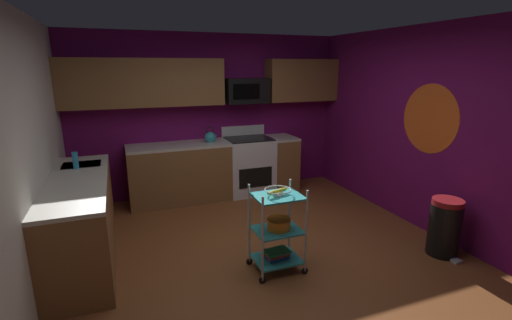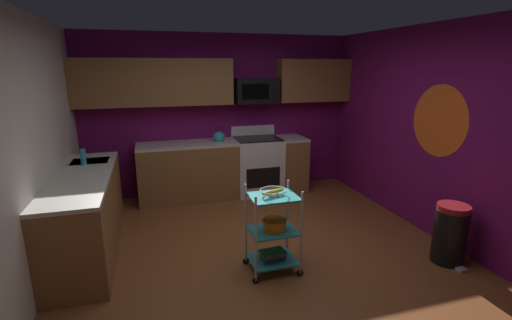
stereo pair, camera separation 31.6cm
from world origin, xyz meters
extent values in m
cube|color=brown|center=(0.00, 0.00, -0.02)|extent=(4.40, 4.80, 0.04)
cube|color=#6B1156|center=(0.00, 2.43, 1.30)|extent=(4.52, 0.06, 2.60)
cube|color=silver|center=(-2.23, 0.00, 1.30)|extent=(0.06, 4.80, 2.60)
cube|color=#6B1156|center=(2.23, 0.00, 1.30)|extent=(0.06, 4.80, 2.60)
cylinder|color=#E5591E|center=(2.20, 0.00, 1.45)|extent=(0.00, 0.87, 0.87)
cube|color=brown|center=(0.00, 2.10, 0.44)|extent=(2.75, 0.60, 0.88)
cube|color=beige|center=(0.00, 2.10, 0.90)|extent=(2.75, 0.60, 0.04)
cube|color=brown|center=(-1.90, 0.71, 0.44)|extent=(0.60, 2.17, 0.88)
cube|color=beige|center=(-1.90, 0.71, 0.90)|extent=(0.60, 2.17, 0.04)
cube|color=#B7BABC|center=(-1.90, 1.35, 0.84)|extent=(0.44, 0.36, 0.16)
cube|color=white|center=(0.55, 2.10, 0.46)|extent=(0.76, 0.64, 0.92)
cube|color=black|center=(0.55, 1.78, 0.35)|extent=(0.56, 0.01, 0.32)
cube|color=white|center=(0.55, 2.39, 1.01)|extent=(0.76, 0.06, 0.18)
cube|color=black|center=(0.55, 2.10, 0.93)|extent=(0.72, 0.60, 0.02)
cube|color=brown|center=(-1.02, 2.23, 1.85)|extent=(2.35, 0.33, 0.70)
cube|color=brown|center=(1.58, 2.23, 1.85)|extent=(1.25, 0.33, 0.70)
cube|color=black|center=(0.55, 2.21, 1.70)|extent=(0.70, 0.38, 0.40)
cube|color=black|center=(0.49, 2.02, 1.70)|extent=(0.44, 0.01, 0.24)
cylinder|color=silver|center=(-0.24, -0.48, 0.47)|extent=(0.02, 0.02, 0.88)
cylinder|color=black|center=(-0.24, -0.48, 0.04)|extent=(0.07, 0.02, 0.07)
cylinder|color=silver|center=(0.23, -0.48, 0.47)|extent=(0.02, 0.02, 0.88)
cylinder|color=black|center=(0.23, -0.48, 0.04)|extent=(0.07, 0.02, 0.07)
cylinder|color=silver|center=(-0.24, -0.10, 0.47)|extent=(0.02, 0.02, 0.88)
cylinder|color=black|center=(-0.24, -0.10, 0.04)|extent=(0.07, 0.02, 0.07)
cylinder|color=silver|center=(0.23, -0.10, 0.47)|extent=(0.02, 0.02, 0.88)
cylinder|color=black|center=(0.23, -0.10, 0.04)|extent=(0.07, 0.02, 0.07)
cube|color=teal|center=(0.00, -0.29, 0.12)|extent=(0.48, 0.38, 0.02)
cube|color=teal|center=(0.00, -0.29, 0.45)|extent=(0.48, 0.38, 0.02)
cube|color=teal|center=(0.00, -0.29, 0.82)|extent=(0.48, 0.38, 0.02)
torus|color=silver|center=(0.00, -0.29, 0.89)|extent=(0.27, 0.27, 0.01)
cylinder|color=silver|center=(0.00, -0.29, 0.84)|extent=(0.12, 0.12, 0.02)
ellipsoid|color=yellow|center=(0.04, -0.28, 0.87)|extent=(0.17, 0.09, 0.04)
ellipsoid|color=yellow|center=(-0.05, -0.31, 0.87)|extent=(0.17, 0.09, 0.04)
cylinder|color=orange|center=(0.02, -0.29, 0.51)|extent=(0.24, 0.24, 0.11)
torus|color=orange|center=(0.02, -0.29, 0.57)|extent=(0.25, 0.25, 0.01)
cube|color=#1E4C8C|center=(0.00, -0.29, 0.15)|extent=(0.24, 0.16, 0.03)
cube|color=#B22626|center=(0.00, -0.29, 0.18)|extent=(0.25, 0.17, 0.03)
cube|color=#26723F|center=(0.00, -0.29, 0.20)|extent=(0.27, 0.19, 0.02)
sphere|color=teal|center=(-0.09, 2.10, 0.99)|extent=(0.18, 0.18, 0.18)
sphere|color=black|center=(-0.09, 2.10, 1.08)|extent=(0.03, 0.03, 0.03)
cone|color=teal|center=(-0.01, 2.10, 1.01)|extent=(0.09, 0.04, 0.06)
torus|color=black|center=(-0.09, 2.10, 1.10)|extent=(0.12, 0.01, 0.12)
cylinder|color=#2D8CBF|center=(-1.94, 1.16, 1.02)|extent=(0.06, 0.06, 0.20)
cylinder|color=black|center=(1.90, -0.67, 0.30)|extent=(0.34, 0.34, 0.60)
cylinder|color=maroon|center=(1.90, -0.67, 0.63)|extent=(0.33, 0.33, 0.06)
cube|color=#B2B2B7|center=(1.90, -0.88, 0.01)|extent=(0.10, 0.08, 0.03)
camera|label=1|loc=(-1.44, -3.42, 2.09)|focal=25.42mm
camera|label=2|loc=(-1.14, -3.52, 2.09)|focal=25.42mm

